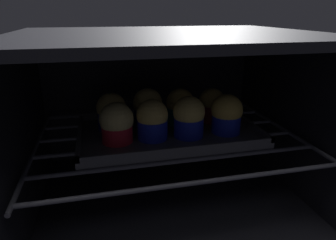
{
  "coord_description": "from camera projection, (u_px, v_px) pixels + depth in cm",
  "views": [
    {
      "loc": [
        -13.82,
        -36.38,
        39.25
      ],
      "look_at": [
        0.0,
        21.93,
        17.56
      ],
      "focal_mm": 32.19,
      "sensor_mm": 36.0,
      "label": 1
    }
  ],
  "objects": [
    {
      "name": "oven_cavity",
      "position": [
        164.0,
        116.0,
        0.68
      ],
      "size": [
        59.0,
        47.0,
        37.0
      ],
      "color": "black",
      "rests_on": "ground"
    },
    {
      "name": "oven_rack",
      "position": [
        168.0,
        137.0,
        0.65
      ],
      "size": [
        54.8,
        42.0,
        0.8
      ],
      "color": "#51515B",
      "rests_on": "oven_cavity"
    },
    {
      "name": "baking_tray",
      "position": [
        168.0,
        133.0,
        0.65
      ],
      "size": [
        37.33,
        22.27,
        2.2
      ],
      "color": "#4C4C51",
      "rests_on": "oven_rack"
    },
    {
      "name": "muffin_row0_col0",
      "position": [
        117.0,
        124.0,
        0.58
      ],
      "size": [
        6.62,
        6.62,
        7.92
      ],
      "color": "red",
      "rests_on": "baking_tray"
    },
    {
      "name": "muffin_row0_col1",
      "position": [
        152.0,
        120.0,
        0.59
      ],
      "size": [
        6.26,
        6.26,
        8.07
      ],
      "color": "#1928B7",
      "rests_on": "baking_tray"
    },
    {
      "name": "muffin_row0_col2",
      "position": [
        189.0,
        117.0,
        0.6
      ],
      "size": [
        6.42,
        6.42,
        8.35
      ],
      "color": "#1928B7",
      "rests_on": "baking_tray"
    },
    {
      "name": "muffin_row0_col3",
      "position": [
        227.0,
        114.0,
        0.62
      ],
      "size": [
        6.51,
        6.51,
        8.2
      ],
      "color": "#1928B7",
      "rests_on": "baking_tray"
    },
    {
      "name": "muffin_row1_col0",
      "position": [
        112.0,
        112.0,
        0.64
      ],
      "size": [
        6.33,
        6.33,
        7.99
      ],
      "color": "#1928B7",
      "rests_on": "baking_tray"
    },
    {
      "name": "muffin_row1_col1",
      "position": [
        148.0,
        108.0,
        0.66
      ],
      "size": [
        6.42,
        6.42,
        8.41
      ],
      "color": "#1928B7",
      "rests_on": "baking_tray"
    },
    {
      "name": "muffin_row1_col2",
      "position": [
        180.0,
        107.0,
        0.67
      ],
      "size": [
        6.29,
        6.29,
        8.01
      ],
      "color": "#0C8C84",
      "rests_on": "baking_tray"
    },
    {
      "name": "muffin_row1_col3",
      "position": [
        212.0,
        106.0,
        0.69
      ],
      "size": [
        6.02,
        6.02,
        7.66
      ],
      "color": "red",
      "rests_on": "baking_tray"
    }
  ]
}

